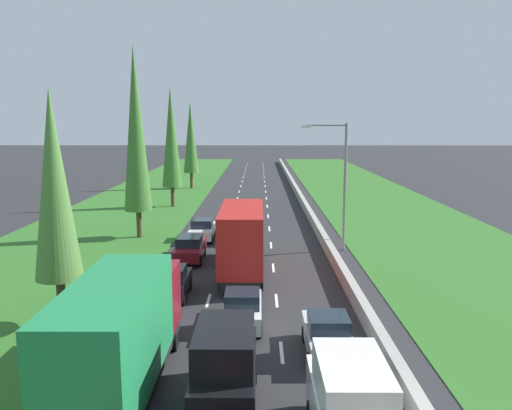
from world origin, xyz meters
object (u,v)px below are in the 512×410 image
Objects in this scene: black_hatchback_left_lane at (171,282)px; red_box_truck_centre_lane at (242,238)px; white_van_right_lane at (350,408)px; poplar_tree_fourth at (171,137)px; white_sedan_left_lane at (203,229)px; white_hatchback_centre_lane at (243,309)px; poplar_tree_second at (54,186)px; poplar_tree_third at (136,129)px; black_van_centre_lane at (225,368)px; silver_hatchback_right_lane at (327,335)px; green_box_truck_left_lane at (122,334)px; maroon_sedan_left_lane at (190,248)px; grey_van_centre_lane at (246,222)px; poplar_tree_fifth at (191,137)px; street_light_mast at (340,177)px.

red_box_truck_centre_lane is at bearing 50.34° from black_hatchback_left_lane.
white_van_right_lane is 44.12m from poplar_tree_fourth.
black_hatchback_left_lane reaches higher than white_sedan_left_lane.
black_hatchback_left_lane is 5.42m from white_hatchback_centre_lane.
poplar_tree_third is (-0.63, 17.83, 2.19)m from poplar_tree_second.
red_box_truck_centre_lane is at bearing 101.44° from white_van_right_lane.
black_van_centre_lane is 41.11m from poplar_tree_fourth.
white_van_right_lane is 15.34m from poplar_tree_second.
poplar_tree_fourth reaches higher than black_van_centre_lane.
black_hatchback_left_lane is 13.52m from white_sedan_left_lane.
poplar_tree_fourth is (-4.78, 29.30, 6.65)m from black_hatchback_left_lane.
white_van_right_lane is at bearing -91.99° from silver_hatchback_right_lane.
green_box_truck_left_lane is at bearing 167.59° from black_van_centre_lane.
poplar_tree_fourth is at bearing 107.40° from white_sedan_left_lane.
poplar_tree_third is at bearing -90.54° from poplar_tree_fourth.
black_hatchback_left_lane reaches higher than maroon_sedan_left_lane.
black_van_centre_lane is 5.40m from silver_hatchback_right_lane.
poplar_tree_fifth is (-8.35, 31.46, 5.62)m from grey_van_centre_lane.
green_box_truck_left_lane is 2.41× the size of silver_hatchback_right_lane.
white_hatchback_centre_lane is 0.37× the size of poplar_tree_second.
white_van_right_lane is 1.00× the size of grey_van_centre_lane.
poplar_tree_fourth is at bearing 118.08° from grey_van_centre_lane.
white_van_right_lane reaches higher than silver_hatchback_right_lane.
white_hatchback_centre_lane is at bearing 140.48° from silver_hatchback_right_lane.
poplar_tree_second is (-7.80, 6.84, 4.92)m from black_van_centre_lane.
poplar_tree_fourth reaches higher than grey_van_centre_lane.
red_box_truck_centre_lane reaches higher than white_hatchback_centre_lane.
poplar_tree_fourth is (-8.61, 33.13, 6.65)m from white_hatchback_centre_lane.
poplar_tree_fourth is (-0.49, 32.97, 1.17)m from poplar_tree_second.
poplar_tree_second is (-11.32, 9.11, 4.92)m from white_van_right_lane.
green_box_truck_left_lane is 14.48m from red_box_truck_centre_lane.
black_hatchback_left_lane is 0.43× the size of street_light_mast.
maroon_sedan_left_lane is (-0.08, 17.16, -1.37)m from green_box_truck_left_lane.
poplar_tree_third reaches higher than grey_van_centre_lane.
white_hatchback_centre_lane is at bearing 109.65° from white_van_right_lane.
silver_hatchback_right_lane is at bearing -79.73° from grey_van_centre_lane.
silver_hatchback_right_lane is 20.64m from grey_van_centre_lane.
poplar_tree_second is (-4.35, 6.08, 4.13)m from green_box_truck_left_lane.
black_van_centre_lane is 11.48m from poplar_tree_second.
poplar_tree_fifth is at bearing 104.87° from grey_van_centre_lane.
white_van_right_lane is (6.96, -3.03, -0.78)m from green_box_truck_left_lane.
poplar_tree_fifth is at bearing 95.06° from green_box_truck_left_lane.
maroon_sedan_left_lane is at bearing -165.07° from street_light_mast.
poplar_tree_second is at bearing -89.41° from poplar_tree_fifth.
poplar_tree_fourth is at bearing 104.57° from white_hatchback_centre_lane.
poplar_tree_fifth is (-0.01, 15.82, -0.47)m from poplar_tree_fourth.
poplar_tree_third reaches higher than black_hatchback_left_lane.
poplar_tree_fifth is at bearing 97.21° from maroon_sedan_left_lane.
street_light_mast is (10.20, 19.90, 3.05)m from green_box_truck_left_lane.
green_box_truck_left_lane is at bearing -156.61° from silver_hatchback_right_lane.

